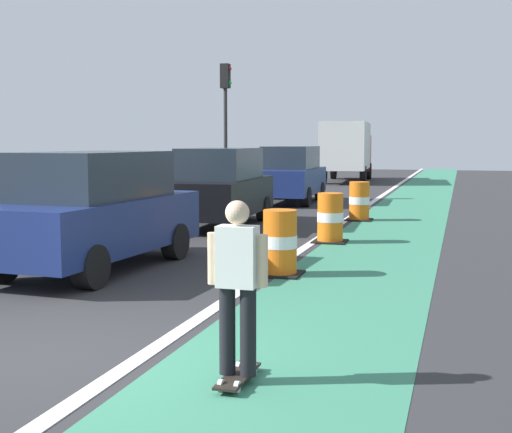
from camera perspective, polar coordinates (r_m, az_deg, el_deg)
The scene contains 13 objects.
ground_plane at distance 7.69m, azimuth -16.18°, elevation -10.86°, with size 100.00×100.00×0.00m, color #2D2D30.
bike_lane_strip at distance 18.38m, azimuth 11.27°, elevation -0.89°, with size 2.50×80.00×0.01m, color #387F60.
lane_divider_stripe at distance 18.57m, azimuth 6.66°, elevation -0.74°, with size 0.20×80.00×0.01m, color silver.
skateboarder_on_lane at distance 6.38m, azimuth -1.51°, elevation -5.65°, with size 0.57×0.80×1.69m.
parked_suv_nearest at distance 12.34m, azimuth -12.99°, elevation 0.50°, with size 2.11×4.70×2.04m.
parked_suv_second at distance 18.33m, azimuth -2.90°, elevation 2.44°, with size 2.10×4.69×2.04m.
parked_suv_third at distance 25.32m, azimuth 2.87°, elevation 3.46°, with size 2.03×4.66×2.04m.
traffic_barrel_front at distance 11.61m, azimuth 1.97°, elevation -2.20°, with size 0.73×0.73×1.09m.
traffic_barrel_mid at distance 15.44m, azimuth 6.07°, elevation -0.15°, with size 0.73×0.73×1.09m.
traffic_barrel_back at distance 19.85m, azimuth 8.41°, elevation 1.21°, with size 0.73×0.73×1.09m.
delivery_truck_down_block at distance 38.94m, azimuth 7.45°, elevation 5.55°, with size 2.82×7.74×3.23m.
traffic_light_corner at distance 26.61m, azimuth -2.49°, elevation 8.90°, with size 0.41×0.32×5.10m.
pedestrian_crossing at distance 26.64m, azimuth -0.95°, elevation 3.23°, with size 0.34×0.20×1.61m.
Camera 1 is at (4.01, -6.17, 2.22)m, focal length 49.09 mm.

